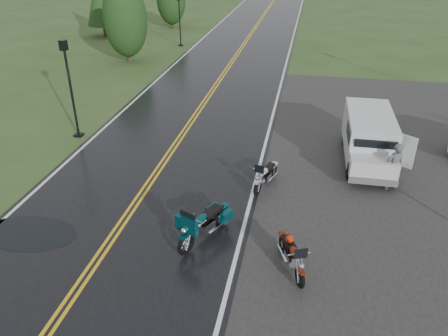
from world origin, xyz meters
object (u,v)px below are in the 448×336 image
(motorcycle_teal, at_px, (186,236))
(van_white, at_px, (352,156))
(lamp_post_far_left, at_px, (180,21))
(lamp_post_near_left, at_px, (71,90))
(person_at_van, at_px, (394,167))
(motorcycle_red, at_px, (301,271))
(motorcycle_silver, at_px, (258,182))

(motorcycle_teal, distance_m, van_white, 7.23)
(lamp_post_far_left, bearing_deg, lamp_post_near_left, -88.82)
(person_at_van, distance_m, lamp_post_near_left, 13.37)
(van_white, relative_size, lamp_post_far_left, 1.26)
(lamp_post_near_left, distance_m, lamp_post_far_left, 17.93)
(motorcycle_red, bearing_deg, motorcycle_teal, 146.41)
(person_at_van, relative_size, lamp_post_far_left, 0.46)
(lamp_post_far_left, bearing_deg, motorcycle_red, -67.68)
(lamp_post_near_left, bearing_deg, person_at_van, -9.31)
(motorcycle_red, distance_m, motorcycle_teal, 3.27)
(motorcycle_red, height_order, lamp_post_near_left, lamp_post_near_left)
(person_at_van, height_order, lamp_post_near_left, lamp_post_near_left)
(lamp_post_far_left, bearing_deg, person_at_van, -56.07)
(motorcycle_teal, distance_m, person_at_van, 7.88)
(motorcycle_red, xyz_separation_m, lamp_post_near_left, (-10.16, 7.74, 1.59))
(van_white, bearing_deg, lamp_post_near_left, 171.84)
(van_white, height_order, lamp_post_near_left, lamp_post_near_left)
(motorcycle_red, distance_m, lamp_post_near_left, 12.87)
(motorcycle_silver, xyz_separation_m, person_at_van, (4.59, 1.38, 0.33))
(person_at_van, bearing_deg, motorcycle_red, 39.11)
(van_white, relative_size, lamp_post_near_left, 1.13)
(motorcycle_teal, distance_m, motorcycle_silver, 3.86)
(motorcycle_teal, bearing_deg, motorcycle_red, 12.89)
(motorcycle_red, bearing_deg, person_at_van, 40.40)
(lamp_post_near_left, bearing_deg, motorcycle_teal, -45.36)
(motorcycle_silver, distance_m, person_at_van, 4.81)
(motorcycle_teal, distance_m, lamp_post_near_left, 10.03)
(motorcycle_silver, distance_m, lamp_post_near_left, 9.38)
(motorcycle_teal, xyz_separation_m, motorcycle_silver, (1.58, 3.53, -0.12))
(motorcycle_silver, distance_m, van_white, 3.75)
(motorcycle_teal, relative_size, lamp_post_near_left, 0.53)
(person_at_van, distance_m, lamp_post_far_left, 24.22)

